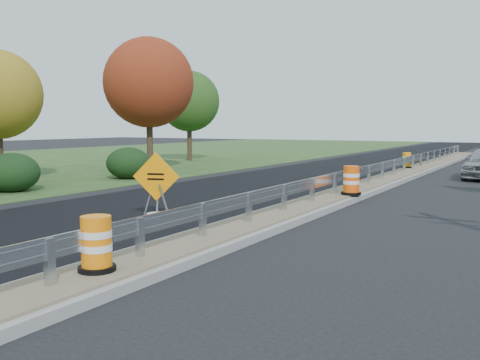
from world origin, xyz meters
The scene contains 13 objects.
ground centered at (0.00, 0.00, 0.00)m, with size 140.00×140.00×0.00m, color black.
grass_verge_near centered at (-24.00, 10.00, 0.01)m, with size 30.00×120.00×0.03m, color #26451D.
milled_overlay centered at (-4.40, 10.00, 0.01)m, with size 7.20×120.00×0.01m, color black.
median centered at (0.00, 8.00, 0.11)m, with size 1.60×55.00×0.23m.
guardrail centered at (0.00, 9.00, 0.73)m, with size 0.10×46.15×0.72m.
hedge_mid centered at (-11.50, 0.00, 0.76)m, with size 2.09×2.09×1.52m, color black.
hedge_north centered at (-11.00, 6.00, 0.76)m, with size 2.09×2.09×1.52m, color black.
tree_near_red centered at (-13.00, 10.00, 4.86)m, with size 4.95×4.95×7.35m.
tree_near_back centered at (-16.00, 18.00, 4.21)m, with size 4.29×4.29×6.37m.
caution_sign centered at (-2.99, -1.84, 0.47)m, with size 1.27×0.55×1.83m.
barrel_median_near centered at (0.04, -7.09, 0.66)m, with size 0.61×0.61×0.89m.
barrel_median_mid centered at (0.55, 4.08, 0.69)m, with size 0.66×0.66×0.97m.
barrel_median_far centered at (-0.45, 16.51, 0.63)m, with size 0.57×0.57×0.83m.
Camera 1 is at (6.25, -13.22, 2.58)m, focal length 40.00 mm.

